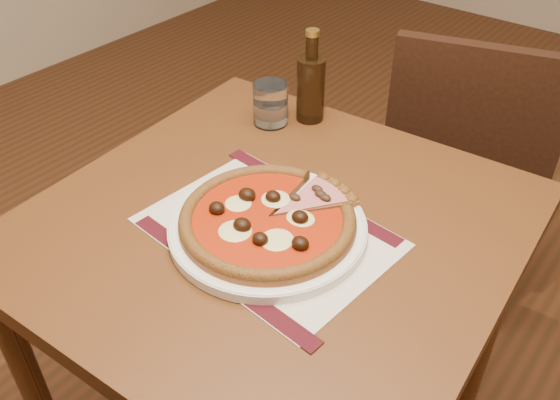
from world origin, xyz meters
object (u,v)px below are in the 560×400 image
object	(u,v)px
chair_far	(464,162)
bottle	(311,86)
plate	(268,227)
water_glass	(271,104)
table	(273,261)
pizza	(267,219)

from	to	relation	value
chair_far	bottle	size ratio (longest dim) A/B	4.31
plate	water_glass	bearing A→B (deg)	128.36
table	pizza	distance (m)	0.14
table	bottle	world-z (taller)	bottle
plate	pizza	bearing A→B (deg)	-106.41
chair_far	pizza	world-z (taller)	chair_far
plate	chair_far	bearing A→B (deg)	86.19
pizza	bottle	xyz separation A→B (m)	(-0.17, 0.36, 0.05)
table	chair_far	world-z (taller)	chair_far
pizza	table	bearing A→B (deg)	114.58
bottle	plate	bearing A→B (deg)	-64.20
table	water_glass	size ratio (longest dim) A/B	9.24
table	water_glass	distance (m)	0.36
chair_far	pizza	size ratio (longest dim) A/B	2.95
plate	bottle	xyz separation A→B (m)	(-0.17, 0.36, 0.07)
plate	pizza	distance (m)	0.02
bottle	table	bearing A→B (deg)	-64.12
chair_far	water_glass	size ratio (longest dim) A/B	9.56
plate	water_glass	xyz separation A→B (m)	(-0.23, 0.29, 0.04)
table	chair_far	size ratio (longest dim) A/B	0.97
chair_far	pizza	xyz separation A→B (m)	(-0.05, -0.78, 0.28)
plate	water_glass	distance (m)	0.37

